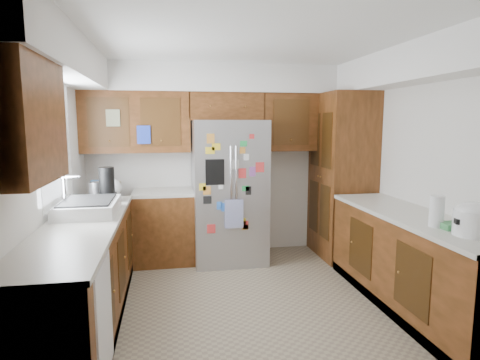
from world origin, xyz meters
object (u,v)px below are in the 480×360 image
object	(u,v)px
pantry	(342,176)
paper_towel	(437,211)
fridge	(229,192)
rice_cooker	(474,218)

from	to	relation	value
pantry	paper_towel	bearing A→B (deg)	-92.97
fridge	paper_towel	distance (m)	2.54
pantry	fridge	xyz separation A→B (m)	(-1.50, 0.05, -0.17)
pantry	paper_towel	world-z (taller)	pantry
pantry	rice_cooker	size ratio (longest dim) A/B	7.21
rice_cooker	paper_towel	world-z (taller)	paper_towel
pantry	rice_cooker	xyz separation A→B (m)	(-0.00, -2.34, -0.02)
pantry	rice_cooker	world-z (taller)	pantry
fridge	pantry	bearing A→B (deg)	-2.06
fridge	rice_cooker	world-z (taller)	fridge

